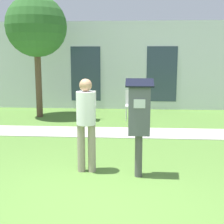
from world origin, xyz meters
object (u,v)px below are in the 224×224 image
Objects in this scene: outdoor_chair_left at (89,103)px; person_standing at (86,118)px; parking_meter at (139,115)px; outdoor_chair_middle at (132,103)px.

person_standing is at bearing -72.57° from outdoor_chair_left.
outdoor_chair_middle is at bearing 91.68° from parking_meter.
person_standing is 1.76× the size of outdoor_chair_middle.
outdoor_chair_left is 1.36m from outdoor_chair_middle.
person_standing is at bearing -93.79° from outdoor_chair_middle.
parking_meter is at bearing -11.00° from person_standing.
parking_meter is 4.73m from outdoor_chair_middle.
person_standing reaches higher than outdoor_chair_middle.
person_standing is 1.76× the size of outdoor_chair_left.
parking_meter reaches higher than outdoor_chair_middle.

